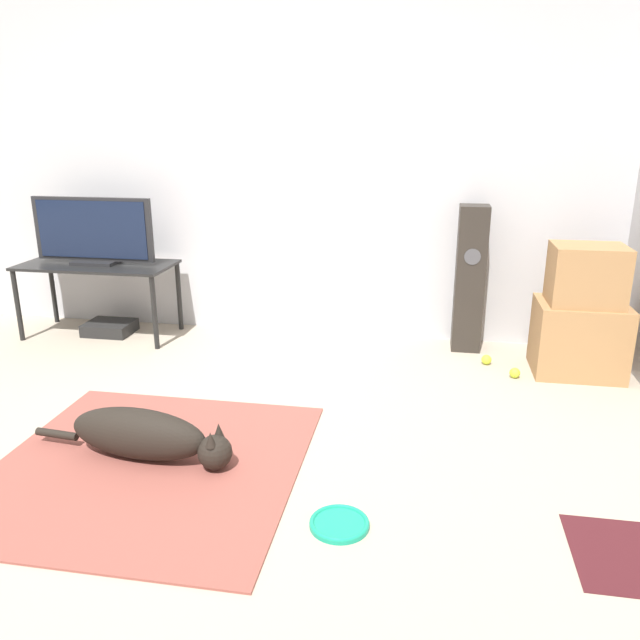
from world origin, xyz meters
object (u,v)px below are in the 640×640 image
(floor_speaker, at_px, (470,279))
(game_console, at_px, (110,328))
(dog, at_px, (146,435))
(tennis_ball_near_speaker, at_px, (515,373))
(cardboard_box_lower, at_px, (579,338))
(tv_stand, at_px, (97,272))
(tennis_ball_by_boxes, at_px, (486,360))
(frisbee, at_px, (339,524))
(tv, at_px, (93,232))
(cardboard_box_upper, at_px, (587,275))

(floor_speaker, distance_m, game_console, 2.70)
(dog, xyz_separation_m, game_console, (-1.10, 1.72, -0.09))
(dog, relative_size, tennis_ball_near_speaker, 15.82)
(cardboard_box_lower, xyz_separation_m, game_console, (-3.34, 0.21, -0.19))
(tv_stand, relative_size, tennis_ball_near_speaker, 16.96)
(cardboard_box_lower, relative_size, game_console, 1.56)
(game_console, bearing_deg, tennis_ball_by_boxes, -3.41)
(floor_speaker, distance_m, tv_stand, 2.70)
(frisbee, bearing_deg, dog, 160.12)
(tv, bearing_deg, cardboard_box_lower, -3.02)
(frisbee, distance_m, game_console, 2.93)
(floor_speaker, bearing_deg, tv, -176.62)
(tennis_ball_by_boxes, xyz_separation_m, tennis_ball_near_speaker, (0.16, -0.21, 0.00))
(dog, height_order, floor_speaker, floor_speaker)
(dog, xyz_separation_m, cardboard_box_upper, (2.24, 1.49, 0.52))
(dog, relative_size, tennis_ball_by_boxes, 15.82)
(frisbee, relative_size, floor_speaker, 0.24)
(cardboard_box_lower, xyz_separation_m, floor_speaker, (-0.68, 0.34, 0.28))
(frisbee, relative_size, tv, 0.27)
(cardboard_box_upper, bearing_deg, game_console, 176.19)
(cardboard_box_lower, relative_size, cardboard_box_upper, 1.25)
(tv, bearing_deg, frisbee, -44.09)
(cardboard_box_upper, relative_size, floor_speaker, 0.43)
(cardboard_box_lower, distance_m, cardboard_box_upper, 0.42)
(tennis_ball_by_boxes, bearing_deg, cardboard_box_lower, -4.20)
(tv, xyz_separation_m, game_console, (0.03, 0.03, -0.74))
(cardboard_box_upper, xyz_separation_m, tennis_ball_by_boxes, (-0.55, 0.06, -0.61))
(dog, height_order, tv_stand, tv_stand)
(tv_stand, bearing_deg, cardboard_box_upper, -3.25)
(dog, bearing_deg, cardboard_box_lower, 33.94)
(game_console, bearing_deg, tv_stand, -137.97)
(tennis_ball_by_boxes, height_order, tennis_ball_near_speaker, same)
(tennis_ball_near_speaker, bearing_deg, game_console, 172.82)
(cardboard_box_upper, height_order, floor_speaker, floor_speaker)
(cardboard_box_upper, height_order, tv, tv)
(floor_speaker, height_order, tennis_ball_near_speaker, floor_speaker)
(floor_speaker, distance_m, tennis_ball_by_boxes, 0.57)
(tv, relative_size, tennis_ball_by_boxes, 13.71)
(dog, bearing_deg, tv, 123.81)
(tv_stand, xyz_separation_m, tennis_ball_by_boxes, (2.82, -0.13, -0.45))
(frisbee, height_order, cardboard_box_lower, cardboard_box_lower)
(cardboard_box_lower, height_order, game_console, cardboard_box_lower)
(frisbee, xyz_separation_m, cardboard_box_upper, (1.26, 1.85, 0.64))
(cardboard_box_lower, relative_size, tennis_ball_by_boxes, 8.22)
(dog, distance_m, cardboard_box_upper, 2.74)
(cardboard_box_upper, distance_m, game_console, 3.40)
(tv_stand, relative_size, game_console, 3.23)
(tv_stand, height_order, game_console, tv_stand)
(tv, xyz_separation_m, tennis_ball_by_boxes, (2.82, -0.14, -0.75))
(cardboard_box_lower, xyz_separation_m, tennis_ball_by_boxes, (-0.55, 0.04, -0.20))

